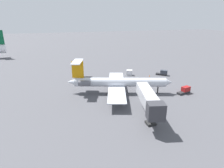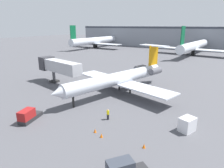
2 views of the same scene
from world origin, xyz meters
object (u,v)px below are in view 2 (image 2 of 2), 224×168
(traffic_cone_near, at_px, (101,135))
(traffic_cone_far, at_px, (144,146))
(jet_bridge, at_px, (57,66))
(traffic_cone_mid, at_px, (95,131))
(parked_airliner_west_mid, at_px, (194,46))
(cargo_container_uld, at_px, (187,124))
(regional_jet, at_px, (122,77))
(ground_crew_marshaller, at_px, (108,114))
(baggage_tug_lead, at_px, (28,116))
(parked_airliner_west_end, at_px, (95,41))

(traffic_cone_near, height_order, traffic_cone_far, same)
(jet_bridge, xyz_separation_m, traffic_cone_near, (22.18, -14.53, -4.05))
(traffic_cone_mid, height_order, parked_airliner_west_mid, parked_airliner_west_mid)
(jet_bridge, distance_m, traffic_cone_near, 26.82)
(cargo_container_uld, bearing_deg, regional_jet, 147.53)
(jet_bridge, height_order, parked_airliner_west_mid, parked_airliner_west_mid)
(ground_crew_marshaller, xyz_separation_m, traffic_cone_near, (1.90, -4.60, -0.58))
(baggage_tug_lead, bearing_deg, traffic_cone_far, 8.18)
(traffic_cone_near, bearing_deg, ground_crew_marshaller, 112.45)
(regional_jet, xyz_separation_m, traffic_cone_mid, (4.73, -16.09, -2.99))
(jet_bridge, distance_m, traffic_cone_mid, 25.39)
(ground_crew_marshaller, relative_size, parked_airliner_west_mid, 0.04)
(baggage_tug_lead, relative_size, traffic_cone_near, 7.68)
(ground_crew_marshaller, xyz_separation_m, baggage_tug_lead, (-9.71, -6.41, -0.02))
(jet_bridge, bearing_deg, parked_airliner_west_mid, 73.51)
(cargo_container_uld, relative_size, parked_airliner_west_end, 0.06)
(cargo_container_uld, xyz_separation_m, traffic_cone_far, (-3.43, -6.47, -0.69))
(baggage_tug_lead, distance_m, traffic_cone_far, 17.25)
(traffic_cone_far, bearing_deg, parked_airliner_west_end, 128.61)
(jet_bridge, relative_size, traffic_cone_far, 25.42)
(jet_bridge, xyz_separation_m, traffic_cone_far, (27.64, -13.88, -4.05))
(traffic_cone_mid, distance_m, traffic_cone_far, 6.82)
(regional_jet, xyz_separation_m, ground_crew_marshaller, (4.20, -12.04, -2.41))
(traffic_cone_far, bearing_deg, traffic_cone_mid, -179.27)
(cargo_container_uld, height_order, parked_airliner_west_mid, parked_airliner_west_mid)
(traffic_cone_near, xyz_separation_m, parked_airliner_west_mid, (-2.61, 80.65, 3.94))
(baggage_tug_lead, distance_m, traffic_cone_mid, 10.52)
(regional_jet, xyz_separation_m, jet_bridge, (-16.08, -2.12, 1.06))
(ground_crew_marshaller, xyz_separation_m, parked_airliner_west_mid, (-0.70, 76.05, 3.36))
(traffic_cone_mid, xyz_separation_m, traffic_cone_far, (6.82, 0.09, 0.00))
(traffic_cone_near, bearing_deg, parked_airliner_west_mid, 91.85)
(regional_jet, bearing_deg, cargo_container_uld, -32.47)
(ground_crew_marshaller, relative_size, traffic_cone_far, 3.07)
(traffic_cone_near, xyz_separation_m, parked_airliner_west_end, (-59.82, 82.39, 4.03))
(cargo_container_uld, distance_m, traffic_cone_near, 11.40)
(regional_jet, height_order, baggage_tug_lead, regional_jet)
(cargo_container_uld, relative_size, traffic_cone_near, 4.54)
(traffic_cone_mid, bearing_deg, traffic_cone_far, 0.73)
(cargo_container_uld, bearing_deg, traffic_cone_near, -141.31)
(ground_crew_marshaller, distance_m, cargo_container_uld, 11.07)
(ground_crew_marshaller, height_order, parked_airliner_west_end, parked_airliner_west_end)
(cargo_container_uld, distance_m, parked_airliner_west_end, 101.97)
(ground_crew_marshaller, bearing_deg, regional_jet, 109.21)
(jet_bridge, bearing_deg, baggage_tug_lead, -57.09)
(baggage_tug_lead, distance_m, traffic_cone_near, 11.76)
(parked_airliner_west_end, bearing_deg, parked_airliner_west_mid, -1.73)
(ground_crew_marshaller, height_order, baggage_tug_lead, baggage_tug_lead)
(baggage_tug_lead, bearing_deg, traffic_cone_near, 8.86)
(jet_bridge, distance_m, cargo_container_uld, 32.11)
(cargo_container_uld, bearing_deg, baggage_tug_lead, -156.47)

